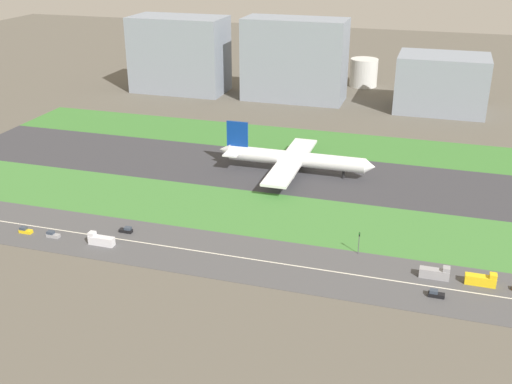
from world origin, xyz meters
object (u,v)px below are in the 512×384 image
object	(u,v)px
car_2	(25,230)
traffic_light	(359,241)
terminal_building	(180,54)
fuel_tank_west	(364,72)
hangar_building	(295,60)
airliner	(292,159)
car_0	(436,294)
car_5	(52,235)
truck_1	(101,240)
car_3	(126,230)
office_tower	(442,83)
truck_2	(481,280)
truck_0	(435,273)

from	to	relation	value
car_2	traffic_light	distance (m)	108.65
car_2	terminal_building	bearing A→B (deg)	-82.00
car_2	fuel_tank_west	size ratio (longest dim) A/B	0.26
hangar_building	airliner	bearing A→B (deg)	-76.70
car_0	car_5	size ratio (longest dim) A/B	1.00
truck_1	airliner	bearing A→B (deg)	-118.88
car_5	traffic_light	xyz separation A→B (m)	(96.74, 17.99, 3.37)
car_3	car_2	distance (m)	33.33
car_5	office_tower	size ratio (longest dim) A/B	0.09
car_3	truck_1	size ratio (longest dim) A/B	0.52
car_3	truck_2	xyz separation A→B (m)	(111.03, -0.00, 0.75)
hangar_building	fuel_tank_west	world-z (taller)	hangar_building
car_3	truck_0	world-z (taller)	truck_0
car_3	truck_2	world-z (taller)	truck_2
terminal_building	traffic_light	bearing A→B (deg)	-52.39
car_0	truck_1	world-z (taller)	truck_1
car_3	traffic_light	distance (m)	75.80
car_2	hangar_building	world-z (taller)	hangar_building
car_5	truck_2	xyz separation A→B (m)	(132.47, 10.00, 0.75)
truck_0	truck_2	xyz separation A→B (m)	(12.56, 0.00, 0.00)
airliner	traffic_light	world-z (taller)	airliner
car_0	truck_2	world-z (taller)	truck_2
truck_0	hangar_building	world-z (taller)	hangar_building
terminal_building	car_5	bearing A→B (deg)	-79.00
car_2	hangar_building	xyz separation A→B (m)	(44.18, 192.00, 22.20)
airliner	office_tower	size ratio (longest dim) A/B	1.37
airliner	car_0	xyz separation A→B (m)	(59.64, -78.00, -5.31)
car_0	truck_1	size ratio (longest dim) A/B	0.52
car_3	car_0	world-z (taller)	same
truck_0	office_tower	world-z (taller)	office_tower
car_5	fuel_tank_west	size ratio (longest dim) A/B	0.26
airliner	truck_0	xyz separation A→B (m)	(59.12, -68.00, -4.56)
truck_1	truck_2	size ratio (longest dim) A/B	1.00
terminal_building	office_tower	size ratio (longest dim) A/B	1.18
traffic_light	terminal_building	distance (m)	220.39
truck_1	fuel_tank_west	bearing A→B (deg)	-101.98
car_0	car_5	xyz separation A→B (m)	(-120.42, 0.00, 0.00)
traffic_light	terminal_building	size ratio (longest dim) A/B	0.13
terminal_building	car_0	bearing A→B (deg)	-50.59
car_3	terminal_building	bearing A→B (deg)	107.89
fuel_tank_west	truck_1	bearing A→B (deg)	-101.98
traffic_light	office_tower	bearing A→B (deg)	83.77
truck_2	terminal_building	size ratio (longest dim) A/B	0.15
truck_2	office_tower	world-z (taller)	office_tower
truck_0	terminal_building	world-z (taller)	terminal_building
car_3	truck_2	distance (m)	111.03
car_3	office_tower	xyz separation A→B (m)	(94.30, 182.00, 14.23)
truck_0	office_tower	distance (m)	182.55
car_5	hangar_building	world-z (taller)	hangar_building
car_2	fuel_tank_west	world-z (taller)	fuel_tank_west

